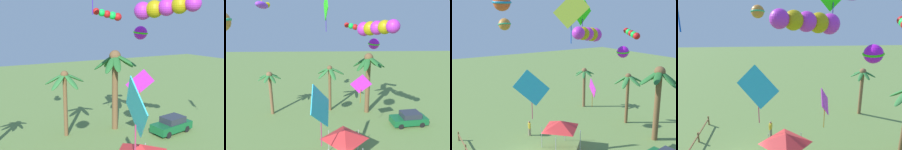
% 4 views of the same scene
% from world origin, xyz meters
% --- Properties ---
extents(palm_tree_1, '(2.78, 2.70, 5.40)m').
position_xyz_m(palm_tree_1, '(-8.15, 12.05, 3.95)').
color(palm_tree_1, brown).
rests_on(palm_tree_1, ground).
extents(spectator_0, '(0.53, 0.34, 1.59)m').
position_xyz_m(spectator_0, '(-4.01, 1.92, 0.81)').
color(spectator_0, gray).
rests_on(spectator_0, ground).
extents(festival_tent, '(2.86, 2.86, 2.85)m').
position_xyz_m(festival_tent, '(0.23, 3.10, 2.47)').
color(festival_tent, '#9E9EA3').
rests_on(festival_tent, ground).
extents(kite_ball_1, '(1.38, 1.37, 1.24)m').
position_xyz_m(kite_ball_1, '(-7.17, 0.92, 11.34)').
color(kite_ball_1, '#C0782C').
extents(kite_diamond_2, '(1.85, 0.80, 2.74)m').
position_xyz_m(kite_diamond_2, '(1.77, 5.48, 5.90)').
color(kite_diamond_2, '#E32DDF').
extents(kite_diamond_6, '(1.05, 3.25, 4.66)m').
position_xyz_m(kite_diamond_6, '(-1.52, 1.11, 5.81)').
color(kite_diamond_6, '#2DB5D5').
extents(kite_ball_7, '(1.53, 1.53, 1.01)m').
position_xyz_m(kite_ball_7, '(3.19, 7.56, 9.19)').
color(kite_ball_7, '#AD15CD').
extents(kite_tube_8, '(2.58, 3.87, 1.38)m').
position_xyz_m(kite_tube_8, '(2.56, 4.28, 10.79)').
color(kite_tube_8, '#BA2DC4').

